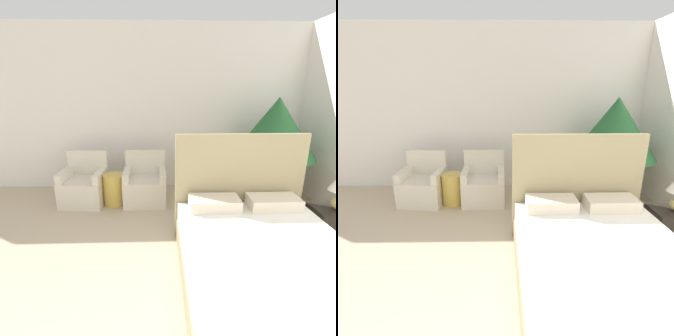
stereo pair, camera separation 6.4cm
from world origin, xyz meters
TOP-DOWN VIEW (x-y plane):
  - wall_back at (0.00, 4.18)m, footprint 10.00×0.06m
  - bed at (1.06, 1.36)m, footprint 1.59×2.13m
  - armchair_near_window_left at (-1.17, 3.39)m, footprint 0.73×0.66m
  - armchair_near_window_right at (-0.16, 3.39)m, footprint 0.68×0.62m
  - potted_palm at (1.94, 3.44)m, footprint 1.29×1.29m
  - nightstand at (2.20, 2.12)m, footprint 0.53×0.41m
  - side_table at (-0.67, 3.33)m, footprint 0.35×0.35m

SIDE VIEW (x-z plane):
  - nightstand at x=2.20m, z-range 0.00..0.46m
  - side_table at x=-0.67m, z-range 0.00..0.51m
  - armchair_near_window_left at x=-1.17m, z-range -0.15..0.68m
  - armchair_near_window_right at x=-0.16m, z-range -0.15..0.68m
  - bed at x=1.06m, z-range -0.39..0.95m
  - potted_palm at x=1.94m, z-range 0.33..2.04m
  - wall_back at x=0.00m, z-range 0.00..2.90m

